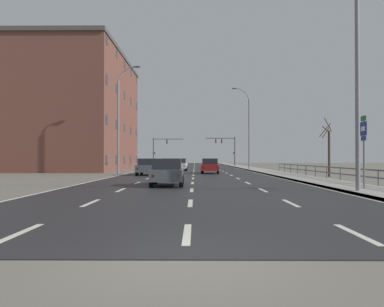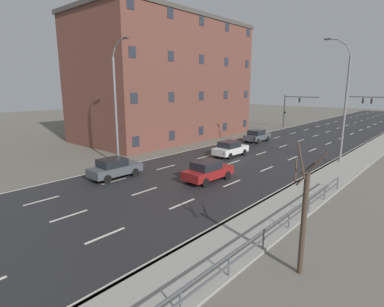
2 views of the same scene
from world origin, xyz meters
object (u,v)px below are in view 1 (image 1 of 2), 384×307
Objects in this scene: street_lamp_midground at (248,130)px; street_lamp_left_bank at (120,121)px; car_near_right at (210,166)px; car_far_right at (180,165)px; street_lamp_foreground at (354,74)px; traffic_signal_right at (227,146)px; brick_building at (79,113)px; car_distant at (148,167)px; traffic_signal_left at (160,147)px; car_far_left at (167,172)px; car_near_left at (168,164)px; highway_sign at (364,142)px.

street_lamp_midground is 1.03× the size of street_lamp_left_bank.
car_far_right is at bearing 116.06° from car_near_right.
car_near_right is (-5.71, 22.24, -4.66)m from street_lamp_foreground.
traffic_signal_right is 31.20m from brick_building.
street_lamp_left_bank is 2.65× the size of car_distant.
traffic_signal_right is 13.15m from traffic_signal_left.
street_lamp_foreground is 0.99× the size of street_lamp_midground.
car_far_left is 18.14m from car_near_right.
traffic_signal_right reaches higher than car_near_left.
car_far_left is at bearing -106.30° from street_lamp_midground.
car_far_left is at bearing -84.14° from traffic_signal_left.
street_lamp_left_bank is 12.06m from car_far_right.
traffic_signal_left is at bearing 88.77° from street_lamp_left_bank.
traffic_signal_left is 38.15m from car_distant.
highway_sign is (15.86, -19.68, -3.02)m from street_lamp_left_bank.
car_far_right is at bearing 59.27° from street_lamp_left_bank.
car_distant is 14.00m from car_far_left.
street_lamp_foreground reaches higher than car_distant.
brick_building is at bearing 123.70° from street_lamp_foreground.
car_far_right is at bearing -107.43° from traffic_signal_right.
car_near_right is at bearing -75.96° from traffic_signal_left.
brick_building is at bearing -159.82° from car_near_left.
brick_building reaches higher than traffic_signal_right.
street_lamp_left_bank is at bearing -111.27° from traffic_signal_right.
car_near_right is (-6.65, 21.08, -1.56)m from highway_sign.
car_far_left is 1.00× the size of car_far_right.
car_near_right is at bearing 104.40° from street_lamp_foreground.
car_distant is at bearing -125.11° from street_lamp_midground.
street_lamp_midground is 33.74m from highway_sign.
street_lamp_foreground is 25.63m from street_lamp_left_bank.
brick_building is (-8.60, 14.42, 2.56)m from street_lamp_left_bank.
car_near_left is at bearing 79.48° from street_lamp_left_bank.
highway_sign is 0.89× the size of car_distant.
car_far_left is at bearing 153.72° from street_lamp_foreground.
traffic_signal_right is 1.39× the size of car_far_right.
car_far_right is (2.47, 12.34, 0.00)m from car_distant.
car_near_right is 23.19m from brick_building.
car_near_left and car_far_right have the same top height.
highway_sign is 0.90× the size of car_near_left.
street_lamp_left_bank reaches higher than car_near_right.
street_lamp_midground reaches higher than car_near_left.
car_distant and car_near_right have the same top height.
traffic_signal_right is 34.75m from car_near_right.
car_distant is at bearing -90.89° from car_near_left.
street_lamp_left_bank reaches higher than traffic_signal_left.
car_near_left is (-10.38, -16.78, -3.21)m from traffic_signal_right.
traffic_signal_left is at bearing 94.93° from car_far_left.
car_near_right is (5.99, 4.15, 0.00)m from car_distant.
car_near_left is at bearing -121.75° from traffic_signal_right.
street_lamp_midground is (0.01, 34.74, 0.08)m from street_lamp_foreground.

